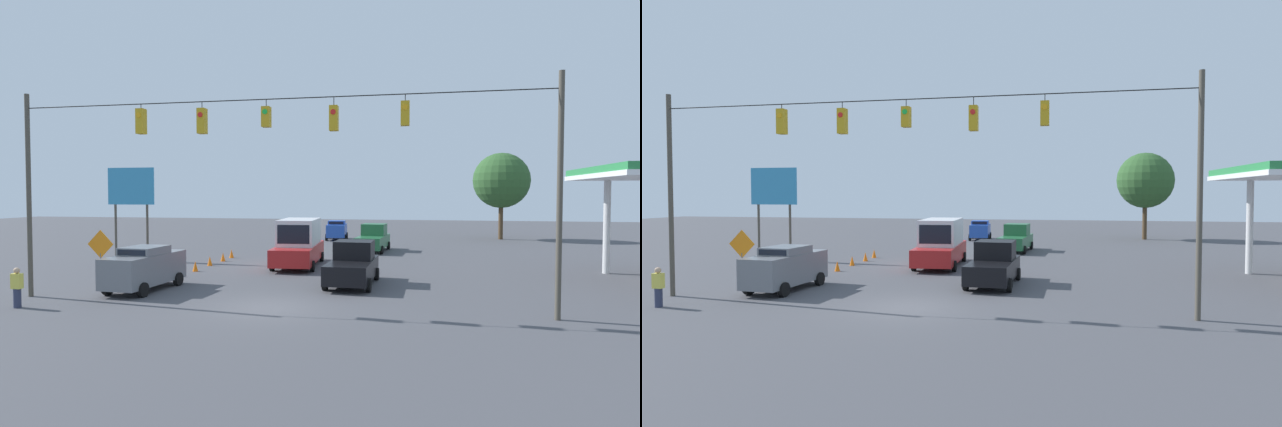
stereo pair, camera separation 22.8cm
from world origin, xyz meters
TOP-DOWN VIEW (x-y plane):
  - ground_plane at (0.00, 0.00)m, footprint 140.00×140.00m
  - overhead_signal_span at (0.08, -0.11)m, footprint 21.60×0.38m
  - pickup_truck_green_oncoming_deep at (-2.44, -20.46)m, footprint 2.53×5.49m
  - sedan_grey_parked_shoulder at (6.60, -2.38)m, footprint 2.21×4.55m
  - pickup_truck_black_crossing_near at (-2.70, -5.69)m, footprint 2.37×5.15m
  - box_truck_red_withflow_mid at (1.43, -11.54)m, footprint 2.93×6.93m
  - sedan_blue_withflow_deep at (1.93, -29.78)m, footprint 2.23×4.01m
  - traffic_cone_nearest at (6.92, -3.80)m, footprint 0.31×0.31m
  - traffic_cone_second at (6.94, -6.17)m, footprint 0.31×0.31m
  - traffic_cone_third at (6.76, -8.10)m, footprint 0.31×0.31m
  - traffic_cone_fourth at (6.88, -10.44)m, footprint 0.31×0.31m
  - traffic_cone_fifth at (6.87, -12.55)m, footprint 0.31×0.31m
  - traffic_cone_farthest at (6.96, -14.36)m, footprint 0.31×0.31m
  - roadside_billboard at (13.16, -11.94)m, footprint 3.35×0.16m
  - work_zone_sign at (8.20, -1.43)m, footprint 1.27×0.06m
  - pedestrian at (9.58, 1.87)m, footprint 0.40×0.28m
  - tree_horizon_left at (-13.98, -33.22)m, footprint 5.46×5.46m

SIDE VIEW (x-z plane):
  - ground_plane at x=0.00m, z-range 0.00..0.00m
  - traffic_cone_nearest at x=6.92m, z-range 0.00..0.59m
  - traffic_cone_second at x=6.94m, z-range 0.00..0.59m
  - traffic_cone_third at x=6.76m, z-range 0.00..0.59m
  - traffic_cone_fourth at x=6.88m, z-range 0.00..0.59m
  - traffic_cone_fifth at x=6.87m, z-range 0.00..0.59m
  - traffic_cone_farthest at x=6.96m, z-range 0.00..0.59m
  - pedestrian at x=9.58m, z-range -0.01..1.57m
  - pickup_truck_black_crossing_near at x=-2.70m, z-range -0.08..2.04m
  - pickup_truck_green_oncoming_deep at x=-2.44m, z-range -0.08..2.04m
  - sedan_blue_withflow_deep at x=1.93m, z-range 0.04..1.92m
  - sedan_grey_parked_shoulder at x=6.60m, z-range 0.04..2.07m
  - box_truck_red_withflow_mid at x=1.43m, z-range -0.02..2.88m
  - work_zone_sign at x=8.20m, z-range 0.57..3.41m
  - roadside_billboard at x=13.16m, z-range 1.38..7.63m
  - overhead_signal_span at x=0.08m, z-range 1.39..10.14m
  - tree_horizon_left at x=-13.98m, z-range 1.54..10.11m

